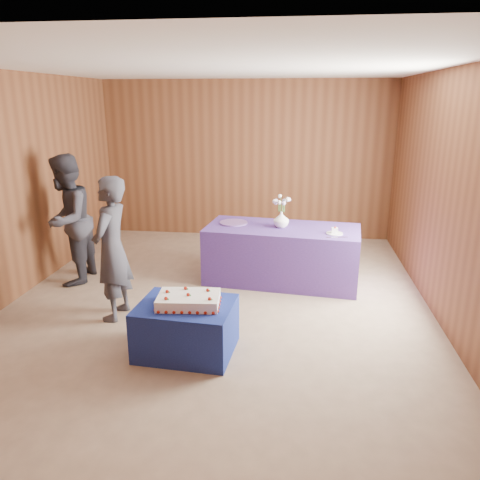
% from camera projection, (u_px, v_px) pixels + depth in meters
% --- Properties ---
extents(ground, '(6.00, 6.00, 0.00)m').
position_uv_depth(ground, '(219.00, 303.00, 5.67)').
color(ground, tan).
rests_on(ground, ground).
extents(room_shell, '(5.04, 6.04, 2.72)m').
position_uv_depth(room_shell, '(216.00, 153.00, 5.15)').
color(room_shell, brown).
rests_on(room_shell, ground).
extents(cake_table, '(0.95, 0.77, 0.50)m').
position_uv_depth(cake_table, '(186.00, 328.00, 4.51)').
color(cake_table, navy).
rests_on(cake_table, ground).
extents(serving_table, '(2.09, 1.12, 0.75)m').
position_uv_depth(serving_table, '(282.00, 254.00, 6.27)').
color(serving_table, '#52328B').
rests_on(serving_table, ground).
extents(sheet_cake, '(0.63, 0.46, 0.14)m').
position_uv_depth(sheet_cake, '(189.00, 300.00, 4.41)').
color(sheet_cake, white).
rests_on(sheet_cake, cake_table).
extents(vase, '(0.24, 0.24, 0.21)m').
position_uv_depth(vase, '(281.00, 219.00, 6.14)').
color(vase, white).
rests_on(vase, serving_table).
extents(flower_spray, '(0.24, 0.23, 0.18)m').
position_uv_depth(flower_spray, '(282.00, 200.00, 6.06)').
color(flower_spray, '#336E2C').
rests_on(flower_spray, vase).
extents(platter, '(0.41, 0.41, 0.02)m').
position_uv_depth(platter, '(234.00, 223.00, 6.35)').
color(platter, '#7650A0').
rests_on(platter, serving_table).
extents(plate, '(0.27, 0.27, 0.01)m').
position_uv_depth(plate, '(335.00, 233.00, 5.86)').
color(plate, silver).
rests_on(plate, serving_table).
extents(cake_slice, '(0.08, 0.07, 0.09)m').
position_uv_depth(cake_slice, '(335.00, 230.00, 5.85)').
color(cake_slice, white).
rests_on(cake_slice, plate).
extents(knife, '(0.26, 0.07, 0.00)m').
position_uv_depth(knife, '(337.00, 237.00, 5.71)').
color(knife, '#B2B2B6').
rests_on(knife, serving_table).
extents(guest_left, '(0.41, 0.60, 1.60)m').
position_uv_depth(guest_left, '(112.00, 249.00, 5.10)').
color(guest_left, '#3A3A45').
rests_on(guest_left, ground).
extents(guest_right, '(0.69, 0.87, 1.71)m').
position_uv_depth(guest_right, '(68.00, 220.00, 6.10)').
color(guest_right, '#32313B').
rests_on(guest_right, ground).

